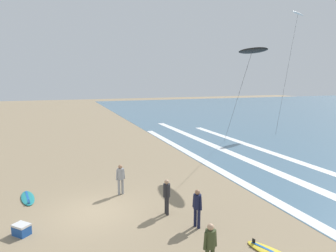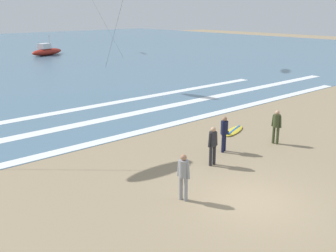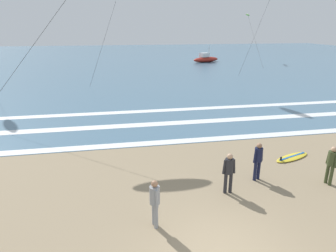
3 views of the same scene
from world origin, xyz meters
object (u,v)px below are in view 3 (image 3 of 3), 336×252
Objects in this scene: surfer_right_near at (331,162)px; surfboard_left_pile at (292,157)px; surfer_left_far at (258,158)px; offshore_boat at (206,59)px; surfer_foreground_main at (155,199)px; surfer_mid_group at (229,170)px; kite_lime_high_right at (248,15)px.

surfer_right_near reaches higher than surfboard_left_pile.
surfboard_left_pile is (2.66, 1.63, -0.91)m from surfer_left_far.
surfer_left_far is 42.37m from offshore_boat.
surfer_left_far is at bearing -148.47° from surfboard_left_pile.
surfer_foreground_main is 45.80m from offshore_boat.
surfer_mid_group and surfer_left_far have the same top height.
kite_lime_high_right is (19.74, 42.26, 6.86)m from surfer_mid_group.
surfer_foreground_main is at bearing -117.45° from kite_lime_high_right.
surfer_mid_group is 47.14m from kite_lime_high_right.
surfer_left_far and surfer_right_near have the same top height.
surfboard_left_pile is at bearing -111.29° from kite_lime_high_right.
surfer_mid_group reaches higher than surfboard_left_pile.
surfer_mid_group is 4.18m from surfer_right_near.
surfer_mid_group is 0.14× the size of kite_lime_high_right.
surfboard_left_pile is (0.02, 2.49, -0.91)m from surfer_right_near.
offshore_boat reaches higher than surfer_left_far.
offshore_boat is at bearing 78.41° from surfboard_left_pile.
surfer_left_far is (1.53, 0.74, 0.00)m from surfer_mid_group.
kite_lime_high_right reaches higher than surfer_foreground_main.
surfer_mid_group is at bearing 178.40° from surfer_right_near.
kite_lime_high_right is (18.21, 41.52, 6.86)m from surfer_left_far.
offshore_boat is at bearing -175.94° from kite_lime_high_right.
surfer_left_far is 3.25m from surfboard_left_pile.
surfer_foreground_main is 7.28m from surfer_right_near.
surfer_right_near is at bearing 10.62° from surfer_foreground_main.
kite_lime_high_right is at bearing 68.71° from surfboard_left_pile.
surfer_mid_group is 43.50m from offshore_boat.
surfer_left_far is at bearing -104.67° from offshore_boat.
surfboard_left_pile is at bearing 31.53° from surfer_left_far.
surfer_right_near is (7.15, 1.34, 0.00)m from surfer_foreground_main.
surfer_right_near is at bearing -1.60° from surfer_mid_group.
offshore_boat is (10.73, 40.99, -0.40)m from surfer_left_far.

